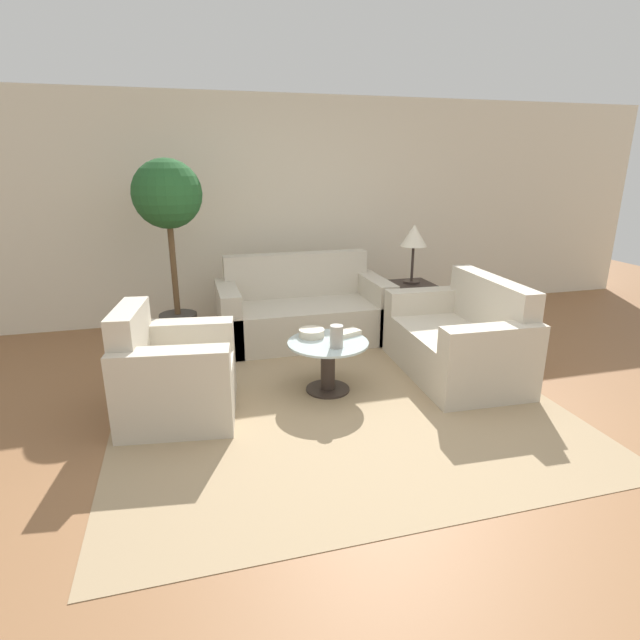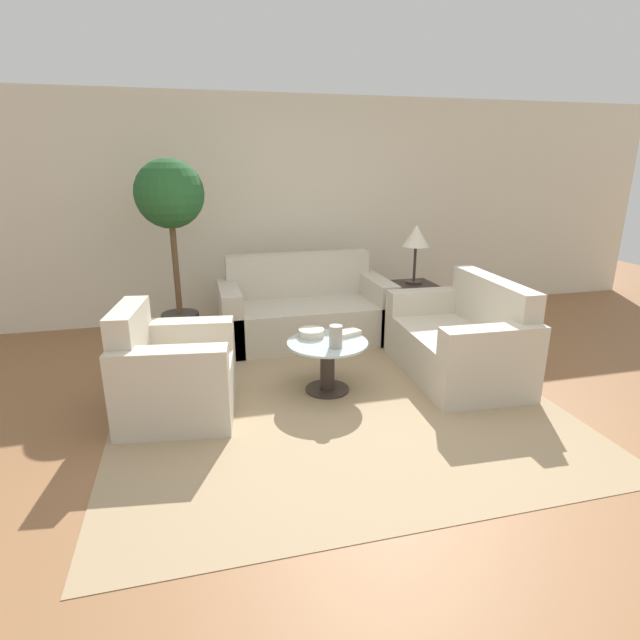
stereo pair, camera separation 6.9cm
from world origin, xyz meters
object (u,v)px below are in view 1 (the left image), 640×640
at_px(coffee_table, 328,359).
at_px(book_stack, 348,333).
at_px(table_lamp, 414,238).
at_px(vase, 337,337).
at_px(sofa_main, 302,313).
at_px(armchair, 171,379).
at_px(potted_plant, 169,215).
at_px(loveseat, 462,343).
at_px(bowl, 312,333).

height_order(coffee_table, book_stack, book_stack).
height_order(table_lamp, vase, table_lamp).
relative_size(sofa_main, coffee_table, 2.68).
relative_size(sofa_main, table_lamp, 2.78).
bearing_deg(vase, armchair, 177.86).
distance_m(sofa_main, potted_plant, 1.68).
bearing_deg(sofa_main, potted_plant, 174.86).
xyz_separation_m(loveseat, vase, (-1.24, -0.19, 0.24)).
bearing_deg(sofa_main, armchair, -133.18).
height_order(loveseat, coffee_table, loveseat).
xyz_separation_m(potted_plant, bowl, (1.10, -1.31, -0.88)).
xyz_separation_m(table_lamp, vase, (-1.30, -1.40, -0.54)).
xyz_separation_m(coffee_table, vase, (0.03, -0.14, 0.25)).
relative_size(sofa_main, bowl, 8.30).
relative_size(potted_plant, vase, 10.37).
bearing_deg(potted_plant, coffee_table, -50.80).
relative_size(armchair, book_stack, 3.88).
bearing_deg(coffee_table, vase, -78.60).
height_order(sofa_main, coffee_table, sofa_main).
distance_m(loveseat, bowl, 1.39).
xyz_separation_m(sofa_main, potted_plant, (-1.30, 0.12, 1.06)).
relative_size(armchair, potted_plant, 0.50).
bearing_deg(table_lamp, vase, -132.98).
height_order(table_lamp, potted_plant, potted_plant).
height_order(sofa_main, armchair, sofa_main).
height_order(potted_plant, bowl, potted_plant).
relative_size(armchair, vase, 5.18).
distance_m(coffee_table, vase, 0.29).
height_order(sofa_main, loveseat, sofa_main).
relative_size(coffee_table, table_lamp, 1.04).
height_order(potted_plant, book_stack, potted_plant).
bearing_deg(loveseat, armchair, -84.43).
bearing_deg(table_lamp, sofa_main, 175.32).
relative_size(loveseat, coffee_table, 2.13).
distance_m(bowl, book_stack, 0.31).
relative_size(sofa_main, vase, 9.84).
relative_size(sofa_main, book_stack, 7.38).
bearing_deg(coffee_table, armchair, -175.70).
bearing_deg(book_stack, coffee_table, -172.76).
height_order(loveseat, vase, loveseat).
bearing_deg(book_stack, vase, -146.25).
xyz_separation_m(armchair, loveseat, (2.53, 0.14, -0.00)).
bearing_deg(book_stack, potted_plant, 114.76).
distance_m(armchair, potted_plant, 1.89).
bearing_deg(vase, loveseat, 8.57).
distance_m(sofa_main, coffee_table, 1.36).
height_order(armchair, bowl, armchair).
xyz_separation_m(sofa_main, vase, (-0.07, -1.50, 0.24)).
bearing_deg(sofa_main, loveseat, -48.17).
bearing_deg(bowl, potted_plant, 130.05).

